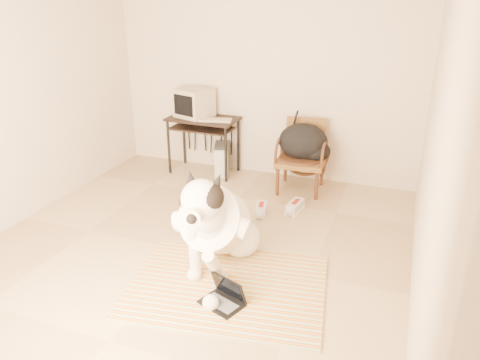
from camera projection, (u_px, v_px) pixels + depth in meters
The scene contains 15 objects.
floor at pixel (190, 251), 4.48m from camera, with size 4.50×4.50×0.00m, color tan.
wall_back at pixel (264, 72), 5.92m from camera, with size 4.50×4.50×0.00m, color beige.
wall_left at pixel (2, 96), 4.61m from camera, with size 4.50×4.50×0.00m, color beige.
wall_right at pixel (436, 138), 3.32m from camera, with size 4.50×4.50×0.00m, color beige.
rug at pixel (227, 286), 3.94m from camera, with size 1.79×1.47×0.02m.
dog at pixel (216, 224), 4.11m from camera, with size 0.70×1.44×1.06m.
laptop at pixel (224, 297), 3.70m from camera, with size 0.39×0.34×0.23m.
computer_desk at pixel (203, 126), 6.17m from camera, with size 0.93×0.53×0.76m.
crt_monitor at pixel (194, 103), 6.12m from camera, with size 0.52×0.50×0.37m.
desk_keyboard at pixel (215, 120), 5.98m from camera, with size 0.42×0.15×0.03m, color tan.
pc_tower at pixel (222, 159), 6.28m from camera, with size 0.32×0.47×0.41m.
rattan_chair at pixel (302, 156), 5.73m from camera, with size 0.60×0.58×0.86m.
backpack at pixel (305, 143), 5.66m from camera, with size 0.65×0.49×0.44m.
sneaker_left at pixel (261, 210), 5.21m from camera, with size 0.18×0.32×0.11m.
sneaker_right at pixel (295, 207), 5.28m from camera, with size 0.17×0.33×0.11m.
Camera 1 is at (1.80, -3.48, 2.34)m, focal length 35.00 mm.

